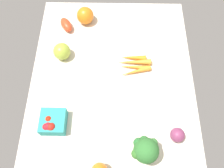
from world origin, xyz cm
name	(u,v)px	position (x,y,z in cm)	size (l,w,h in cm)	color
tablecloth	(112,87)	(0.00, 0.00, 1.00)	(104.00, 76.00, 2.00)	beige
heirloom_tomato_orange	(85,16)	(38.44, 14.61, 6.42)	(8.83, 8.83, 8.83)	orange
heirloom_tomato_green	(62,51)	(16.06, 24.31, 6.09)	(8.18, 8.18, 8.18)	#9BB239
berry_basket	(53,122)	(-18.84, 24.40, 5.17)	(10.52, 10.52, 6.99)	teal
roma_tomato	(66,25)	(33.89, 24.41, 4.41)	(9.40, 4.83, 4.83)	red
carrot_bunch	(134,64)	(10.99, -10.40, 3.39)	(12.86, 16.49, 2.98)	orange
broccoli_head	(145,150)	(-30.47, -12.89, 10.32)	(10.38, 10.43, 13.40)	#A6D07F
red_onion_center	(177,135)	(-23.27, -26.99, 5.01)	(6.03, 6.03, 6.03)	#7F355A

